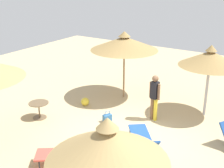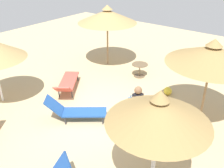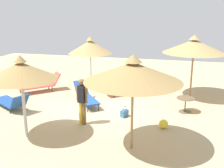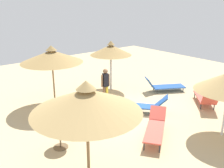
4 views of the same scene
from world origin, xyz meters
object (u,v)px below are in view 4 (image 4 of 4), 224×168
(parasol_umbrella_front, at_px, (111,50))
(lounge_chair_near_left, at_px, (145,105))
(person_standing_front, at_px, (105,84))
(side_table_round, at_px, (60,136))
(lounge_chair_near_right, at_px, (206,98))
(lounge_chair_far_right, at_px, (155,127))
(lounge_chair_back, at_px, (163,86))
(beach_ball, at_px, (55,119))
(parasol_umbrella_far_left, at_px, (52,56))
(handbag, at_px, (96,114))
(parasol_umbrella_edge, at_px, (86,101))

(parasol_umbrella_front, xyz_separation_m, lounge_chair_near_left, (-3.36, 0.81, -1.79))
(person_standing_front, distance_m, side_table_round, 4.15)
(lounge_chair_near_right, bearing_deg, side_table_round, 81.25)
(lounge_chair_near_right, bearing_deg, lounge_chair_far_right, 96.39)
(parasol_umbrella_front, xyz_separation_m, person_standing_front, (-1.35, 1.42, -1.23))
(lounge_chair_back, relative_size, side_table_round, 3.05)
(parasol_umbrella_front, relative_size, beach_ball, 8.17)
(parasol_umbrella_far_left, relative_size, handbag, 6.54)
(lounge_chair_near_right, xyz_separation_m, handbag, (2.15, 4.67, -0.23))
(lounge_chair_near_right, distance_m, handbag, 5.14)
(parasol_umbrella_edge, distance_m, parasol_umbrella_far_left, 5.68)
(lounge_chair_back, bearing_deg, person_standing_front, 78.42)
(parasol_umbrella_front, height_order, lounge_chair_far_right, parasol_umbrella_front)
(lounge_chair_near_left, xyz_separation_m, lounge_chair_far_right, (-1.62, 1.17, 0.01))
(parasol_umbrella_edge, bearing_deg, parasol_umbrella_front, -43.36)
(lounge_chair_near_right, relative_size, person_standing_front, 1.16)
(parasol_umbrella_edge, distance_m, beach_ball, 4.49)
(lounge_chair_near_right, height_order, person_standing_front, person_standing_front)
(parasol_umbrella_edge, bearing_deg, lounge_chair_near_left, -63.94)
(parasol_umbrella_edge, distance_m, lounge_chair_near_left, 5.26)
(parasol_umbrella_edge, height_order, side_table_round, parasol_umbrella_edge)
(person_standing_front, distance_m, handbag, 1.84)
(side_table_round, bearing_deg, handbag, -64.07)
(lounge_chair_near_left, xyz_separation_m, lounge_chair_near_right, (-1.18, -2.76, -0.01))
(side_table_round, bearing_deg, parasol_umbrella_front, -54.96)
(parasol_umbrella_front, xyz_separation_m, lounge_chair_far_right, (-4.98, 1.98, -1.77))
(parasol_umbrella_far_left, distance_m, lounge_chair_back, 6.05)
(parasol_umbrella_edge, bearing_deg, parasol_umbrella_far_left, -18.20)
(parasol_umbrella_far_left, height_order, person_standing_front, parasol_umbrella_far_left)
(parasol_umbrella_edge, xyz_separation_m, lounge_chair_back, (3.45, -7.14, -2.06))
(person_standing_front, bearing_deg, parasol_umbrella_edge, 137.68)
(handbag, distance_m, side_table_round, 2.50)
(lounge_chair_near_right, xyz_separation_m, person_standing_front, (3.18, 3.37, 0.57))
(lounge_chair_near_left, distance_m, lounge_chair_far_right, 2.00)
(lounge_chair_back, height_order, person_standing_front, person_standing_front)
(lounge_chair_far_right, bearing_deg, side_table_round, 63.13)
(lounge_chair_near_left, height_order, lounge_chair_far_right, lounge_chair_near_left)
(lounge_chair_far_right, bearing_deg, parasol_umbrella_edge, 99.21)
(lounge_chair_near_left, distance_m, lounge_chair_back, 3.06)
(lounge_chair_far_right, bearing_deg, beach_ball, 34.49)
(person_standing_front, xyz_separation_m, handbag, (-1.03, 1.30, -0.80))
(lounge_chair_near_left, relative_size, side_table_round, 2.66)
(parasol_umbrella_far_left, xyz_separation_m, beach_ball, (-1.61, 0.82, -2.15))
(parasol_umbrella_front, distance_m, beach_ball, 4.99)
(parasol_umbrella_front, relative_size, lounge_chair_far_right, 1.26)
(lounge_chair_near_right, height_order, handbag, lounge_chair_near_right)
(person_standing_front, height_order, handbag, person_standing_front)
(lounge_chair_near_left, distance_m, beach_ball, 3.80)
(parasol_umbrella_far_left, bearing_deg, lounge_chair_near_right, -129.61)
(parasol_umbrella_far_left, bearing_deg, parasol_umbrella_edge, 161.80)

